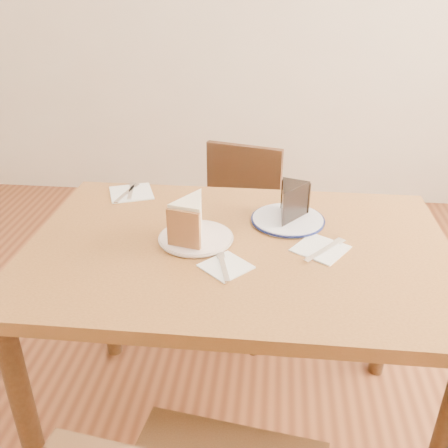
# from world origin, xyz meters

# --- Properties ---
(ground) EXTENTS (4.00, 4.00, 0.00)m
(ground) POSITION_xyz_m (0.00, 0.00, 0.00)
(ground) COLOR #522816
(ground) RESTS_ON ground
(table) EXTENTS (1.20, 0.80, 0.75)m
(table) POSITION_xyz_m (0.00, 0.00, 0.65)
(table) COLOR brown
(table) RESTS_ON ground
(chair_far) EXTENTS (0.47, 0.47, 0.79)m
(chair_far) POSITION_xyz_m (-0.06, 0.64, 0.44)
(chair_far) COLOR black
(chair_far) RESTS_ON ground
(plate_cream) EXTENTS (0.21, 0.21, 0.01)m
(plate_cream) POSITION_xyz_m (-0.12, 0.02, 0.76)
(plate_cream) COLOR silver
(plate_cream) RESTS_ON table
(plate_navy) EXTENTS (0.22, 0.22, 0.01)m
(plate_navy) POSITION_xyz_m (0.14, 0.16, 0.76)
(plate_navy) COLOR white
(plate_navy) RESTS_ON table
(carrot_cake) EXTENTS (0.12, 0.15, 0.11)m
(carrot_cake) POSITION_xyz_m (-0.13, 0.02, 0.82)
(carrot_cake) COLOR #FBEACF
(carrot_cake) RESTS_ON plate_cream
(chocolate_cake) EXTENTS (0.12, 0.15, 0.10)m
(chocolate_cake) POSITION_xyz_m (0.14, 0.15, 0.81)
(chocolate_cake) COLOR black
(chocolate_cake) RESTS_ON plate_navy
(napkin_cream) EXTENTS (0.16, 0.16, 0.00)m
(napkin_cream) POSITION_xyz_m (-0.02, -0.12, 0.75)
(napkin_cream) COLOR white
(napkin_cream) RESTS_ON table
(napkin_navy) EXTENTS (0.18, 0.18, 0.00)m
(napkin_navy) POSITION_xyz_m (0.23, -0.00, 0.75)
(napkin_navy) COLOR white
(napkin_navy) RESTS_ON table
(napkin_spare) EXTENTS (0.18, 0.18, 0.00)m
(napkin_spare) POSITION_xyz_m (-0.40, 0.31, 0.75)
(napkin_spare) COLOR white
(napkin_spare) RESTS_ON table
(fork_cream) EXTENTS (0.05, 0.14, 0.00)m
(fork_cream) POSITION_xyz_m (-0.03, -0.13, 0.76)
(fork_cream) COLOR silver
(fork_cream) RESTS_ON napkin_cream
(knife_navy) EXTENTS (0.12, 0.14, 0.00)m
(knife_navy) POSITION_xyz_m (0.24, -0.02, 0.76)
(knife_navy) COLOR silver
(knife_navy) RESTS_ON napkin_navy
(fork_spare) EXTENTS (0.04, 0.14, 0.00)m
(fork_spare) POSITION_xyz_m (-0.40, 0.32, 0.76)
(fork_spare) COLOR silver
(fork_spare) RESTS_ON napkin_spare
(knife_spare) EXTENTS (0.04, 0.16, 0.00)m
(knife_spare) POSITION_xyz_m (-0.41, 0.30, 0.76)
(knife_spare) COLOR silver
(knife_spare) RESTS_ON napkin_spare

